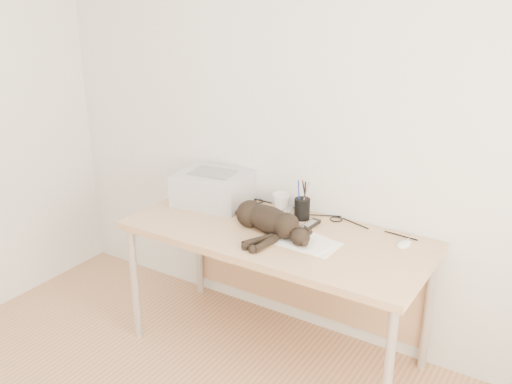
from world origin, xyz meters
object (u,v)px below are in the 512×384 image
Objects in this scene: mouse at (404,242)px; printer at (213,188)px; desk at (284,249)px; cat at (266,220)px; mug at (281,202)px; pen_cup at (302,208)px.

printer is at bearing -168.53° from mouse.
desk is 3.58× the size of printer.
cat reaches higher than desk.
printer is (-0.52, 0.08, 0.23)m from desk.
printer reaches higher than cat.
mug is at bearing 119.11° from cat.
cat is (0.47, -0.19, -0.03)m from printer.
pen_cup reaches higher than mug.
mug is (0.39, 0.11, -0.04)m from printer.
printer is 0.41m from mug.
cat is at bearing -107.64° from pen_cup.
printer is 1.14m from mouse.
cat is 0.31m from mug.
pen_cup is at bearing -17.55° from mug.
mug reaches higher than mouse.
mouse is at bearing 1.76° from printer.
cat reaches higher than mouse.
mug is 0.48× the size of pen_cup.
mug is at bearing 162.45° from pen_cup.
cat is 0.26m from pen_cup.
cat is (-0.05, -0.11, 0.20)m from desk.
printer is 4.33× the size of mouse.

